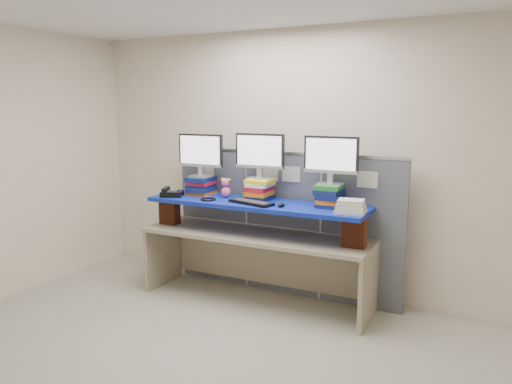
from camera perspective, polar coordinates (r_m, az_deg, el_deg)
The scene contains 18 objects.
room at distance 3.70m, azimuth -8.56°, elevation 0.35°, with size 5.00×4.00×2.80m.
cubicle_partition at distance 5.33m, azimuth 3.11°, elevation -3.50°, with size 2.60×0.06×1.53m.
desk at distance 5.12m, azimuth 0.00°, elevation -6.31°, with size 2.39×0.77×0.72m.
brick_pier_left at distance 5.52m, azimuth -9.85°, elevation -2.16°, with size 0.21×0.11×0.28m, color maroon.
brick_pier_right at distance 4.65m, azimuth 11.20°, elevation -4.52°, with size 0.21×0.11×0.28m, color maroon.
blue_board at distance 5.01m, azimuth 0.00°, elevation -1.36°, with size 2.28×0.57×0.04m, color navy.
book_stack_left at distance 5.44m, azimuth -6.23°, elevation 0.75°, with size 0.27×0.31×0.19m.
book_stack_center at distance 5.09m, azimuth 0.43°, elevation 0.32°, with size 0.26×0.31×0.22m.
book_stack_right at distance 4.82m, azimuth 8.44°, elevation -0.39°, with size 0.26×0.31×0.21m.
monitor_left at distance 5.39m, azimuth -6.35°, elevation 4.49°, with size 0.53×0.16×0.46m.
monitor_center at distance 5.05m, azimuth 0.43°, elevation 4.44°, with size 0.53×0.16×0.46m.
monitor_right at distance 4.77m, azimuth 8.56°, elevation 3.94°, with size 0.53×0.16×0.46m.
keyboard at distance 4.90m, azimuth -0.55°, elevation -1.20°, with size 0.50×0.27×0.03m.
mouse at distance 4.77m, azimuth 2.91°, elevation -1.50°, with size 0.06×0.11×0.03m, color black.
desk_phone at distance 5.37m, azimuth -9.68°, elevation -0.12°, with size 0.28×0.27×0.09m.
headset at distance 5.11m, azimuth -5.47°, elevation -0.84°, with size 0.16×0.16×0.02m, color black.
plush_toy at distance 5.23m, azimuth -3.46°, elevation 0.52°, with size 0.12×0.09×0.21m.
binder_stack at distance 4.55m, azimuth 10.79°, elevation -1.68°, with size 0.28×0.24×0.12m.
Camera 1 is at (2.18, -2.92, 2.01)m, focal length 35.00 mm.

